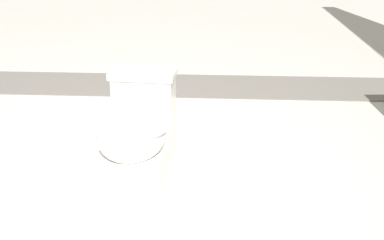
{
  "coord_description": "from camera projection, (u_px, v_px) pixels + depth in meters",
  "views": [
    {
      "loc": [
        2.21,
        0.41,
        1.27
      ],
      "look_at": [
        0.02,
        0.29,
        0.3
      ],
      "focal_mm": 42.0,
      "sensor_mm": 36.0,
      "label": 1
    }
  ],
  "objects": [
    {
      "name": "toilet",
      "position": [
        137.0,
        132.0,
        2.44
      ],
      "size": [
        0.66,
        0.42,
        0.52
      ],
      "rotation": [
        0.0,
        0.0,
        -0.07
      ],
      "color": "white",
      "rests_on": "ground"
    },
    {
      "name": "ground_plane",
      "position": [
        142.0,
        166.0,
        2.55
      ],
      "size": [
        14.0,
        14.0,
        0.0
      ],
      "primitive_type": "plane",
      "color": "#A8A59E"
    },
    {
      "name": "gravel_strip",
      "position": [
        226.0,
        86.0,
        3.76
      ],
      "size": [
        0.56,
        8.0,
        0.01
      ],
      "primitive_type": "cube",
      "color": "#605B56",
      "rests_on": "ground"
    }
  ]
}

